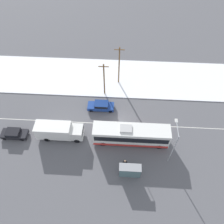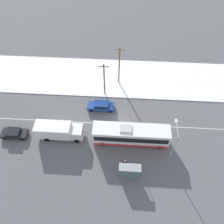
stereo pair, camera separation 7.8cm
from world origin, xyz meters
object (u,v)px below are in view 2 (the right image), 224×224
at_px(parked_car_near_truck, 14,133).
at_px(utility_pole_roadside, 104,79).
at_px(streetlamp, 174,142).
at_px(pedestrian_at_stop, 125,163).
at_px(utility_pole_snowlot, 119,65).
at_px(box_truck, 58,131).
at_px(city_bus, 131,135).
at_px(sedan_car, 101,106).
at_px(bus_shelter, 130,171).

xyz_separation_m(parked_car_near_truck, utility_pole_roadside, (14.02, 10.12, 3.06)).
distance_m(streetlamp, utility_pole_roadside, 16.48).
xyz_separation_m(pedestrian_at_stop, utility_pole_snowlot, (-1.59, 17.55, 3.24)).
bearing_deg(box_truck, city_bus, -0.82).
bearing_deg(sedan_car, streetlamp, 141.19).
height_order(parked_car_near_truck, utility_pole_snowlot, utility_pole_snowlot).
bearing_deg(streetlamp, parked_car_near_truck, 174.49).
bearing_deg(parked_car_near_truck, bus_shelter, -16.87).
xyz_separation_m(city_bus, sedan_car, (-5.30, 6.30, -0.93)).
bearing_deg(bus_shelter, utility_pole_snowlot, 96.93).
relative_size(parked_car_near_truck, utility_pole_snowlot, 0.50).
height_order(box_truck, parked_car_near_truck, box_truck).
height_order(bus_shelter, streetlamp, streetlamp).
xyz_separation_m(utility_pole_roadside, utility_pole_snowlot, (2.52, 3.18, 0.56)).
distance_m(box_truck, bus_shelter, 12.95).
relative_size(sedan_car, pedestrian_at_stop, 2.54).
distance_m(city_bus, sedan_car, 8.28).
bearing_deg(bus_shelter, utility_pole_roadside, 106.97).
bearing_deg(utility_pole_roadside, sedan_car, -95.63).
bearing_deg(streetlamp, city_bus, 155.76).
distance_m(bus_shelter, streetlamp, 7.35).
bearing_deg(utility_pole_snowlot, parked_car_near_truck, -141.22).
distance_m(sedan_car, parked_car_near_truck, 15.14).
height_order(city_bus, streetlamp, streetlamp).
relative_size(pedestrian_at_stop, utility_pole_roadside, 0.25).
bearing_deg(box_truck, bus_shelter, -28.06).
bearing_deg(pedestrian_at_stop, streetlamp, 15.78).
xyz_separation_m(parked_car_near_truck, streetlamp, (24.73, -2.39, 3.83)).
bearing_deg(parked_car_near_truck, city_bus, 0.63).
xyz_separation_m(box_truck, bus_shelter, (11.43, -6.09, 0.04)).
xyz_separation_m(city_bus, pedestrian_at_stop, (-0.83, -4.46, -0.62)).
bearing_deg(sedan_car, city_bus, 130.04).
height_order(city_bus, pedestrian_at_stop, city_bus).
distance_m(box_truck, pedestrian_at_stop, 11.67).
xyz_separation_m(bus_shelter, utility_pole_roadside, (-4.83, 15.83, 2.12)).
distance_m(sedan_car, pedestrian_at_stop, 11.66).
bearing_deg(parked_car_near_truck, pedestrian_at_stop, -13.20).
bearing_deg(utility_pole_snowlot, sedan_car, -112.97).
bearing_deg(bus_shelter, parked_car_near_truck, 163.13).
height_order(parked_car_near_truck, pedestrian_at_stop, pedestrian_at_stop).
distance_m(pedestrian_at_stop, streetlamp, 7.68).
bearing_deg(box_truck, utility_pole_roadside, 55.89).
height_order(streetlamp, utility_pole_roadside, utility_pole_roadside).
bearing_deg(streetlamp, utility_pole_roadside, 130.57).
relative_size(sedan_car, utility_pole_roadside, 0.65).
bearing_deg(box_truck, parked_car_near_truck, -177.12).
bearing_deg(sedan_car, parked_car_near_truck, 25.47).
bearing_deg(bus_shelter, pedestrian_at_stop, 116.33).
height_order(pedestrian_at_stop, utility_pole_roadside, utility_pole_roadside).
relative_size(city_bus, streetlamp, 1.66).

